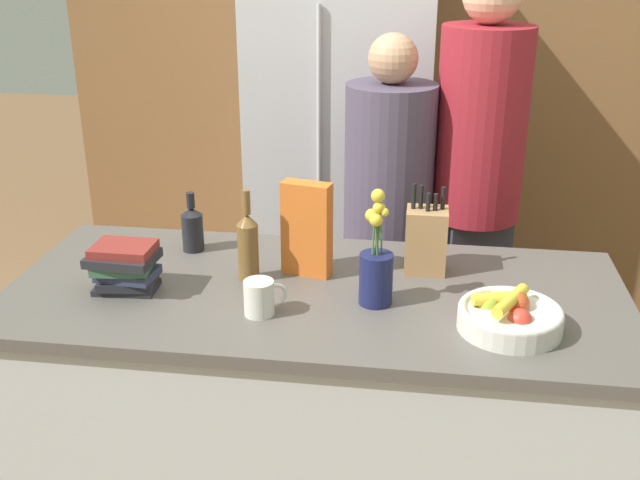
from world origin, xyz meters
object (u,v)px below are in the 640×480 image
Objects in this scene: flower_vase at (376,268)px; bottle_vinegar at (192,228)px; cereal_box at (307,229)px; bottle_oil at (248,245)px; refrigerator at (341,141)px; fruit_bowl at (510,315)px; book_stack at (125,267)px; coffee_mug at (260,297)px; person_at_sink at (387,214)px; person_in_blue at (477,179)px; knife_block at (426,240)px.

flower_vase is 1.69× the size of bottle_vinegar.
cereal_box is 1.03× the size of bottle_oil.
refrigerator reaches higher than bottle_vinegar.
book_stack is at bearing 176.02° from fruit_bowl.
cereal_box is 1.46× the size of bottle_vinegar.
bottle_oil is at bearing 21.02° from book_stack.
coffee_mug is 0.24m from bottle_oil.
person_in_blue is (0.34, 0.06, 0.15)m from person_at_sink.
refrigerator is at bearing 84.76° from bottle_oil.
cereal_box reaches higher than book_stack.
refrigerator is 1.33m from cereal_box.
person_at_sink is (-0.39, 0.93, -0.07)m from fruit_bowl.
cereal_box reaches higher than fruit_bowl.
knife_block is at bearing 11.46° from cereal_box.
fruit_bowl is at bearing -15.26° from bottle_oil.
bottle_vinegar is 0.13× the size of person_at_sink.
cereal_box reaches higher than bottle_vinegar.
flower_vase is 2.91× the size of coffee_mug.
bottle_vinegar is at bearing -107.23° from refrigerator.
bottle_vinegar is at bearing 140.03° from bottle_oil.
refrigerator is 1.32m from knife_block.
person_in_blue reaches higher than coffee_mug.
flower_vase is at bearing 19.80° from coffee_mug.
fruit_bowl is 0.68m from cereal_box.
cereal_box is (-0.23, 0.18, 0.04)m from flower_vase.
coffee_mug is 0.41× the size of bottle_oil.
flower_vase is 0.95m from person_in_blue.
refrigerator is at bearing 88.49° from coffee_mug.
book_stack is (-0.75, -0.03, -0.03)m from flower_vase.
knife_block is at bearing 38.54° from coffee_mug.
flower_vase is 0.84m from person_at_sink.
bottle_vinegar is (-0.64, 0.31, -0.03)m from flower_vase.
bottle_vinegar is 1.13m from person_in_blue.
fruit_bowl is at bearing -3.98° from book_stack.
fruit_bowl is 1.01m from person_at_sink.
person_at_sink is at bearing 72.00° from coffee_mug.
knife_block is 2.40× the size of coffee_mug.
person_in_blue is at bearing 51.79° from cereal_box.
book_stack is at bearing -107.30° from refrigerator.
knife_block is 1.40× the size of bottle_vinegar.
knife_block is at bearing -71.59° from refrigerator.
person_at_sink is 0.87× the size of person_in_blue.
fruit_bowl is at bearing -56.76° from knife_block.
fruit_bowl is 0.81× the size of flower_vase.
bottle_oil reaches higher than knife_block.
refrigerator is at bearing 91.96° from cereal_box.
book_stack is at bearing 168.65° from coffee_mug.
book_stack is (-0.89, -0.28, -0.03)m from knife_block.
person_in_blue is at bearing 92.55° from fruit_bowl.
coffee_mug is at bearing -91.51° from refrigerator.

